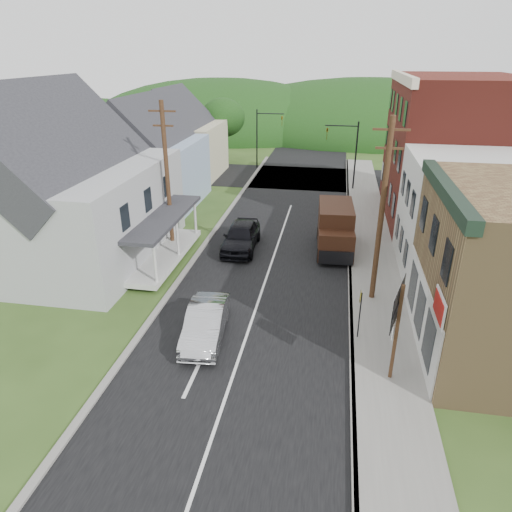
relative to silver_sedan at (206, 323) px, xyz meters
The scene contains 24 objects.
ground 2.23m from the silver_sedan, 35.32° to the left, with size 120.00×120.00×0.00m, color #2D4719.
road 11.37m from the silver_sedan, 81.30° to the left, with size 9.00×90.00×0.02m, color black.
cross_road 28.28m from the silver_sedan, 86.52° to the left, with size 60.00×9.00×0.02m, color black.
sidewalk_right 11.97m from the silver_sedan, 50.43° to the left, with size 2.80×55.00×0.15m, color slate.
curb_right 11.16m from the silver_sedan, 55.79° to the left, with size 0.20×55.00×0.15m, color slate.
curb_left 9.70m from the silver_sedan, 107.66° to the left, with size 0.30×55.00×0.12m, color slate.
storefront_white 15.87m from the silver_sedan, 33.81° to the left, with size 8.00×7.00×6.50m, color silver.
storefront_red 22.79m from the silver_sedan, 54.45° to the left, with size 8.00×12.00×10.00m, color #5E1D16.
house_gray 13.04m from the silver_sedan, 144.94° to the left, with size 10.20×12.24×8.35m.
house_blue 20.66m from the silver_sedan, 117.00° to the left, with size 7.14×8.16×7.28m.
house_cream 29.07m from the silver_sedan, 109.77° to the left, with size 7.14×8.16×7.28m.
utility_pole_right 9.55m from the silver_sedan, 32.81° to the left, with size 1.60×0.26×9.00m.
utility_pole_left 11.10m from the silver_sedan, 117.43° to the left, with size 1.60×0.26×9.00m.
traffic_signal_right 25.62m from the silver_sedan, 76.31° to the left, with size 2.87×0.20×6.00m.
traffic_signal_left 31.96m from the silver_sedan, 94.66° to the left, with size 2.87×0.20×6.00m.
tree_left_b 20.63m from the silver_sedan, 139.15° to the left, with size 4.80×4.80×6.94m.
tree_left_c 27.85m from the silver_sedan, 129.17° to the left, with size 5.80×5.80×8.41m.
tree_left_d 34.26m from the silver_sedan, 102.37° to the left, with size 4.80×4.80×6.94m.
forested_ridge 56.25m from the silver_sedan, 88.25° to the left, with size 90.00×30.00×16.00m, color #17340F.
silver_sedan is the anchor object (origin of this frame).
dark_sedan 9.91m from the silver_sedan, 92.83° to the left, with size 2.01×4.99×1.70m, color black.
delivery_van 11.91m from the silver_sedan, 63.47° to the left, with size 2.36×5.23×2.87m.
route_sign_cluster 8.01m from the silver_sedan, 10.98° to the right, with size 0.70×2.20×3.96m.
warning_sign 6.63m from the silver_sedan, ahead, with size 0.14×0.64×2.32m.
Camera 1 is at (3.34, -17.34, 11.53)m, focal length 32.00 mm.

